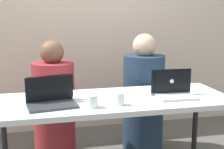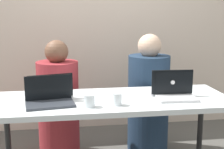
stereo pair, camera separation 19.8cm
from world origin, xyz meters
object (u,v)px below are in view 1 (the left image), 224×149
(laptop_front_left, at_px, (51,100))
(laptop_back_right, at_px, (168,87))
(person_on_left, at_px, (54,106))
(person_on_right, at_px, (143,99))
(laptop_front_right, at_px, (175,91))
(laptop_back_left, at_px, (49,93))
(water_glass_left, at_px, (93,102))
(water_glass_center, at_px, (120,100))

(laptop_front_left, xyz_separation_m, laptop_back_right, (0.98, 0.16, 0.00))
(person_on_left, xyz_separation_m, person_on_right, (0.90, 0.00, 0.02))
(person_on_right, relative_size, laptop_back_right, 3.40)
(laptop_front_right, bearing_deg, laptop_back_right, 93.46)
(person_on_right, distance_m, laptop_back_left, 1.10)
(laptop_back_left, xyz_separation_m, laptop_back_right, (0.99, -0.02, 0.00))
(person_on_left, distance_m, person_on_right, 0.90)
(person_on_right, relative_size, laptop_front_right, 3.80)
(laptop_front_right, relative_size, laptop_back_left, 0.81)
(person_on_right, distance_m, water_glass_left, 1.05)
(laptop_front_left, distance_m, laptop_back_left, 0.19)
(person_on_right, bearing_deg, laptop_front_left, 43.87)
(water_glass_left, bearing_deg, laptop_front_left, 159.36)
(person_on_left, bearing_deg, laptop_back_right, 141.74)
(water_glass_left, bearing_deg, person_on_right, 50.30)
(laptop_back_right, bearing_deg, water_glass_left, 23.73)
(person_on_left, xyz_separation_m, water_glass_left, (0.24, -0.79, 0.25))
(laptop_front_left, bearing_deg, person_on_left, 77.98)
(laptop_front_right, bearing_deg, person_on_right, 96.07)
(laptop_front_left, bearing_deg, laptop_back_left, 84.49)
(person_on_left, distance_m, laptop_back_left, 0.56)
(water_glass_center, bearing_deg, person_on_left, 120.11)
(person_on_right, bearing_deg, person_on_left, 8.08)
(person_on_left, distance_m, water_glass_left, 0.86)
(laptop_back_right, bearing_deg, laptop_front_left, 11.76)
(water_glass_center, relative_size, water_glass_left, 1.00)
(laptop_front_right, distance_m, laptop_back_left, 1.01)
(laptop_front_left, xyz_separation_m, water_glass_left, (0.29, -0.11, -0.01))
(person_on_left, height_order, water_glass_left, person_on_left)
(person_on_right, bearing_deg, laptop_back_left, 35.39)
(laptop_front_left, relative_size, laptop_back_left, 0.97)
(water_glass_center, distance_m, water_glass_left, 0.20)
(laptop_front_right, xyz_separation_m, laptop_back_right, (-0.00, 0.14, 0.00))
(person_on_right, height_order, laptop_back_left, person_on_right)
(person_on_right, xyz_separation_m, laptop_back_right, (0.04, -0.52, 0.24))
(person_on_left, relative_size, laptop_front_left, 3.03)
(water_glass_left, bearing_deg, laptop_front_right, 10.54)
(person_on_left, height_order, laptop_back_right, person_on_left)
(laptop_front_right, bearing_deg, laptop_front_left, -176.30)
(person_on_right, distance_m, laptop_front_left, 1.18)
(person_on_right, bearing_deg, laptop_front_right, 101.66)
(water_glass_center, xyz_separation_m, water_glass_left, (-0.20, -0.01, -0.00))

